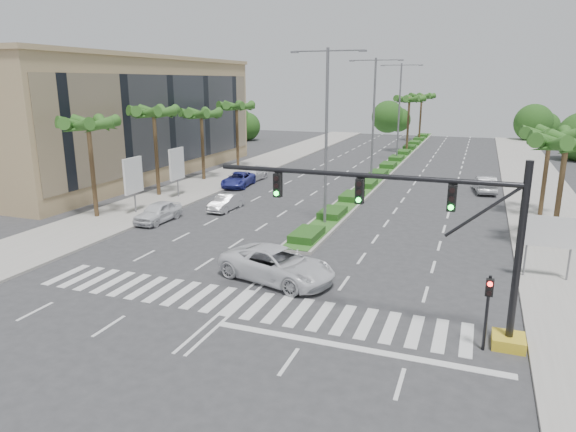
% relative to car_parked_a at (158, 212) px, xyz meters
% --- Properties ---
extents(ground, '(160.00, 160.00, 0.00)m').
position_rel_car_parked_a_xyz_m(ground, '(11.57, -10.71, -0.73)').
color(ground, '#333335').
rests_on(ground, ground).
extents(footpath_right, '(6.00, 120.00, 0.15)m').
position_rel_car_parked_a_xyz_m(footpath_right, '(26.77, 9.29, -0.65)').
color(footpath_right, gray).
rests_on(footpath_right, ground).
extents(footpath_left, '(6.00, 120.00, 0.15)m').
position_rel_car_parked_a_xyz_m(footpath_left, '(-3.63, 9.29, -0.65)').
color(footpath_left, gray).
rests_on(footpath_left, ground).
extents(median, '(2.20, 75.00, 0.20)m').
position_rel_car_parked_a_xyz_m(median, '(11.57, 34.29, -0.63)').
color(median, gray).
rests_on(median, ground).
extents(median_grass, '(1.80, 75.00, 0.04)m').
position_rel_car_parked_a_xyz_m(median_grass, '(11.57, 34.29, -0.51)').
color(median_grass, '#30531C').
rests_on(median_grass, median).
extents(building, '(12.00, 36.00, 12.00)m').
position_rel_car_parked_a_xyz_m(building, '(-14.43, 15.29, 5.27)').
color(building, tan).
rests_on(building, ground).
extents(signal_gantry, '(12.60, 1.20, 7.20)m').
position_rel_car_parked_a_xyz_m(signal_gantry, '(20.84, -10.71, 2.73)').
color(signal_gantry, gold).
rests_on(signal_gantry, ground).
extents(pedestrian_signal, '(0.28, 0.36, 3.00)m').
position_rel_car_parked_a_xyz_m(pedestrian_signal, '(22.17, -11.38, 1.32)').
color(pedestrian_signal, black).
rests_on(pedestrian_signal, ground).
extents(direction_sign, '(2.70, 0.11, 3.40)m').
position_rel_car_parked_a_xyz_m(direction_sign, '(25.07, -2.72, 1.72)').
color(direction_sign, slate).
rests_on(direction_sign, ground).
extents(billboard_near, '(0.18, 2.10, 4.35)m').
position_rel_car_parked_a_xyz_m(billboard_near, '(-2.93, 1.29, 2.23)').
color(billboard_near, slate).
rests_on(billboard_near, ground).
extents(billboard_far, '(0.18, 2.10, 4.35)m').
position_rel_car_parked_a_xyz_m(billboard_far, '(-2.93, 7.29, 2.23)').
color(billboard_far, slate).
rests_on(billboard_far, ground).
extents(palm_left_near, '(4.57, 4.68, 7.55)m').
position_rel_car_parked_a_xyz_m(palm_left_near, '(-4.93, -0.71, 5.96)').
color(palm_left_near, brown).
rests_on(palm_left_near, ground).
extents(palm_left_mid, '(4.57, 4.68, 7.95)m').
position_rel_car_parked_a_xyz_m(palm_left_mid, '(-4.93, 7.29, 6.35)').
color(palm_left_mid, brown).
rests_on(palm_left_mid, ground).
extents(palm_left_far, '(4.57, 4.68, 7.35)m').
position_rel_car_parked_a_xyz_m(palm_left_far, '(-4.93, 15.29, 5.77)').
color(palm_left_far, brown).
rests_on(palm_left_far, ground).
extents(palm_left_end, '(4.57, 4.68, 7.75)m').
position_rel_car_parked_a_xyz_m(palm_left_end, '(-4.93, 23.29, 6.15)').
color(palm_left_end, brown).
rests_on(palm_left_end, ground).
extents(palm_right_near, '(4.57, 4.68, 7.05)m').
position_rel_car_parked_a_xyz_m(palm_right_near, '(26.07, 3.29, 5.48)').
color(palm_right_near, brown).
rests_on(palm_right_near, ground).
extents(palm_right_far, '(4.57, 4.68, 6.75)m').
position_rel_car_parked_a_xyz_m(palm_right_far, '(26.07, 11.29, 5.19)').
color(palm_right_far, brown).
rests_on(palm_right_far, ground).
extents(palm_median_a, '(4.57, 4.68, 8.05)m').
position_rel_car_parked_a_xyz_m(palm_median_a, '(11.57, 44.29, 6.44)').
color(palm_median_a, brown).
rests_on(palm_median_a, ground).
extents(palm_median_b, '(4.57, 4.68, 8.05)m').
position_rel_car_parked_a_xyz_m(palm_median_b, '(11.57, 59.29, 6.44)').
color(palm_median_b, brown).
rests_on(palm_median_b, ground).
extents(streetlight_near, '(5.10, 0.25, 12.00)m').
position_rel_car_parked_a_xyz_m(streetlight_near, '(11.57, 3.29, 6.08)').
color(streetlight_near, slate).
rests_on(streetlight_near, ground).
extents(streetlight_mid, '(5.10, 0.25, 12.00)m').
position_rel_car_parked_a_xyz_m(streetlight_mid, '(11.57, 19.29, 6.08)').
color(streetlight_mid, slate).
rests_on(streetlight_mid, ground).
extents(streetlight_far, '(5.10, 0.25, 12.00)m').
position_rel_car_parked_a_xyz_m(streetlight_far, '(11.57, 35.29, 6.08)').
color(streetlight_far, slate).
rests_on(streetlight_far, ground).
extents(car_parked_a, '(1.83, 4.31, 1.46)m').
position_rel_car_parked_a_xyz_m(car_parked_a, '(0.00, 0.00, 0.00)').
color(car_parked_a, white).
rests_on(car_parked_a, ground).
extents(car_parked_b, '(1.52, 3.91, 1.27)m').
position_rel_car_parked_a_xyz_m(car_parked_b, '(3.00, 4.82, -0.09)').
color(car_parked_b, silver).
rests_on(car_parked_b, ground).
extents(car_parked_c, '(2.84, 5.15, 1.36)m').
position_rel_car_parked_a_xyz_m(car_parked_c, '(-0.23, 13.67, -0.05)').
color(car_parked_c, '#32379A').
rests_on(car_parked_c, ground).
extents(car_parked_d, '(2.06, 4.48, 1.27)m').
position_rel_car_parked_a_xyz_m(car_parked_d, '(-0.23, 17.05, -0.09)').
color(car_parked_d, white).
rests_on(car_parked_d, ground).
extents(car_crossing, '(6.66, 4.35, 1.70)m').
position_rel_car_parked_a_xyz_m(car_crossing, '(12.27, -7.50, 0.12)').
color(car_crossing, white).
rests_on(car_crossing, ground).
extents(car_right, '(2.25, 4.83, 1.53)m').
position_rel_car_parked_a_xyz_m(car_right, '(22.12, 19.13, 0.04)').
color(car_right, '#A1A1A6').
rests_on(car_right, ground).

